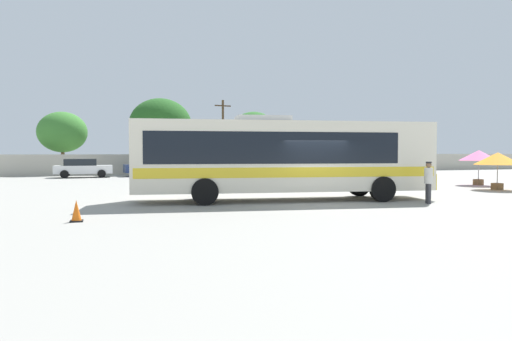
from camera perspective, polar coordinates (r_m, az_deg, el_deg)
name	(u,v)px	position (r m, az deg, el deg)	size (l,w,h in m)	color
ground_plane	(242,185)	(27.58, -1.75, -1.88)	(300.00, 300.00, 0.00)	gray
perimeter_wall	(196,164)	(42.77, -7.67, 0.83)	(80.00, 0.30, 1.84)	#B2AD9E
coach_bus_cream_yellow	(281,156)	(18.79, 3.22, 1.89)	(12.65, 4.37, 3.52)	silver
attendant_by_bus_door	(428,180)	(18.86, 21.12, -1.11)	(0.39, 0.39, 1.66)	#38383D
vendor_umbrella_near_gate_orange	(498,159)	(27.44, 28.43, 1.29)	(2.41, 2.41, 2.02)	gray
vendor_umbrella_secondary_pink	(479,156)	(30.85, 26.51, 1.67)	(2.32, 2.32, 2.15)	gray
parked_car_leftmost_white	(83,168)	(38.67, -21.20, 0.35)	(4.44, 2.03, 1.50)	silver
parked_car_second_dark_blue	(152,167)	(39.10, -13.12, 0.50)	(4.59, 2.27, 1.54)	navy
parked_car_third_maroon	(222,166)	(40.16, -4.40, 0.55)	(4.21, 2.17, 1.46)	maroon
parked_car_rightmost_red	(289,166)	(41.98, 4.22, 0.59)	(4.55, 2.03, 1.40)	red
utility_pole_near	(223,134)	(47.22, -4.23, 4.64)	(1.79, 0.43, 7.50)	#4C3823
roadside_tree_left	(62,132)	(44.75, -23.44, 4.50)	(4.36, 4.36, 5.73)	brown
roadside_tree_midleft	(161,125)	(44.65, -12.07, 5.73)	(5.97, 5.97, 7.26)	brown
roadside_tree_midright	(254,132)	(48.97, -0.31, 4.94)	(5.14, 5.14, 6.44)	brown
traffic_cone_on_apron	(76,211)	(14.10, -21.91, -4.83)	(0.36, 0.36, 0.64)	black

